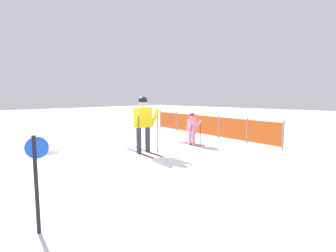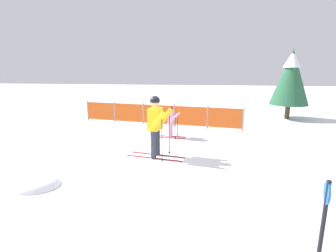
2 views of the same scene
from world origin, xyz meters
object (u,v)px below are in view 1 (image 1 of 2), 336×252
Objects in this scene: skier_child at (192,126)px; safety_fence at (206,125)px; skier_adult at (143,120)px; trail_marker at (36,173)px.

skier_child is 0.16× the size of safety_fence.
skier_adult is 1.52× the size of skier_child.
skier_child is at bearing -68.88° from safety_fence.
skier_adult reaches higher than safety_fence.
skier_child is at bearing 95.96° from skier_adult.
skier_adult reaches higher than trail_marker.
skier_adult is at bearing -90.40° from skier_child.
safety_fence is 5.54× the size of trail_marker.
trail_marker is at bearing -45.75° from skier_adult.
trail_marker is (2.45, -6.28, 0.13)m from skier_child.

